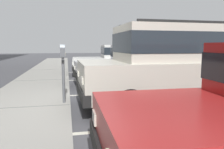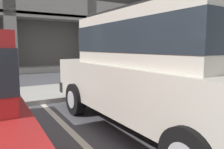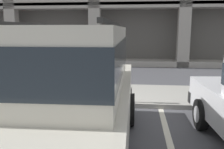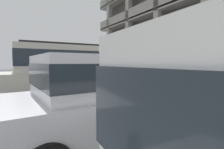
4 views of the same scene
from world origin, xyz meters
name	(u,v)px [view 2 (image 2 of 4)]	position (x,y,z in m)	size (l,w,h in m)	color
ground_plane	(100,101)	(0.00, 0.00, -0.05)	(80.00, 80.00, 0.10)	#4C4C51
sidewalk	(81,89)	(0.00, 1.30, 0.06)	(40.00, 2.20, 0.12)	#9E9B93
parking_stall_lines	(177,103)	(1.48, -1.40, 0.00)	(11.94, 4.80, 0.01)	silver
silver_suv	(157,67)	(-0.12, -2.41, 1.09)	(2.10, 4.82, 2.03)	beige
parking_meter_near	(101,56)	(0.24, 0.35, 1.17)	(0.35, 0.12, 1.41)	#595B60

